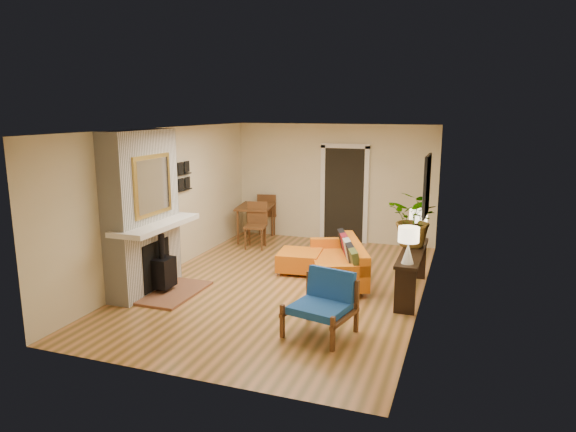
{
  "coord_description": "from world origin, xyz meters",
  "views": [
    {
      "loc": [
        2.83,
        -7.75,
        2.91
      ],
      "look_at": [
        0.0,
        0.2,
        1.15
      ],
      "focal_mm": 32.0,
      "sensor_mm": 36.0,
      "label": 1
    }
  ],
  "objects_px": {
    "lamp_far": "(418,221)",
    "houseplant": "(415,219)",
    "dining_table": "(259,213)",
    "lamp_near": "(408,241)",
    "sofa": "(342,262)",
    "ottoman": "(300,260)",
    "blue_chair": "(324,300)",
    "console_table": "(412,260)"
  },
  "relations": [
    {
      "from": "blue_chair",
      "to": "lamp_far",
      "type": "bearing_deg",
      "value": 69.27
    },
    {
      "from": "houseplant",
      "to": "lamp_near",
      "type": "bearing_deg",
      "value": -89.43
    },
    {
      "from": "sofa",
      "to": "dining_table",
      "type": "bearing_deg",
      "value": 139.15
    },
    {
      "from": "dining_table",
      "to": "lamp_near",
      "type": "relative_size",
      "value": 3.41
    },
    {
      "from": "lamp_near",
      "to": "houseplant",
      "type": "relative_size",
      "value": 0.59
    },
    {
      "from": "ottoman",
      "to": "blue_chair",
      "type": "bearing_deg",
      "value": -64.57
    },
    {
      "from": "ottoman",
      "to": "console_table",
      "type": "bearing_deg",
      "value": -14.44
    },
    {
      "from": "sofa",
      "to": "lamp_near",
      "type": "distance_m",
      "value": 1.76
    },
    {
      "from": "sofa",
      "to": "lamp_far",
      "type": "distance_m",
      "value": 1.47
    },
    {
      "from": "sofa",
      "to": "lamp_far",
      "type": "bearing_deg",
      "value": 15.51
    },
    {
      "from": "dining_table",
      "to": "lamp_far",
      "type": "bearing_deg",
      "value": -25.76
    },
    {
      "from": "sofa",
      "to": "houseplant",
      "type": "bearing_deg",
      "value": -1.28
    },
    {
      "from": "sofa",
      "to": "lamp_far",
      "type": "relative_size",
      "value": 3.75
    },
    {
      "from": "lamp_near",
      "to": "houseplant",
      "type": "xyz_separation_m",
      "value": [
        -0.01,
        1.0,
        0.12
      ]
    },
    {
      "from": "blue_chair",
      "to": "lamp_far",
      "type": "height_order",
      "value": "lamp_far"
    },
    {
      "from": "lamp_far",
      "to": "houseplant",
      "type": "distance_m",
      "value": 0.38
    },
    {
      "from": "lamp_far",
      "to": "console_table",
      "type": "bearing_deg",
      "value": -90.0
    },
    {
      "from": "console_table",
      "to": "lamp_far",
      "type": "bearing_deg",
      "value": 90.0
    },
    {
      "from": "blue_chair",
      "to": "console_table",
      "type": "height_order",
      "value": "blue_chair"
    },
    {
      "from": "console_table",
      "to": "houseplant",
      "type": "height_order",
      "value": "houseplant"
    },
    {
      "from": "ottoman",
      "to": "blue_chair",
      "type": "distance_m",
      "value": 2.6
    },
    {
      "from": "lamp_far",
      "to": "ottoman",
      "type": "bearing_deg",
      "value": -176.29
    },
    {
      "from": "blue_chair",
      "to": "sofa",
      "type": "bearing_deg",
      "value": 97.54
    },
    {
      "from": "dining_table",
      "to": "lamp_near",
      "type": "height_order",
      "value": "lamp_near"
    },
    {
      "from": "blue_chair",
      "to": "lamp_far",
      "type": "distance_m",
      "value": 2.72
    },
    {
      "from": "console_table",
      "to": "houseplant",
      "type": "bearing_deg",
      "value": 91.94
    },
    {
      "from": "sofa",
      "to": "houseplant",
      "type": "distance_m",
      "value": 1.48
    },
    {
      "from": "ottoman",
      "to": "console_table",
      "type": "xyz_separation_m",
      "value": [
        2.05,
        -0.53,
        0.36
      ]
    },
    {
      "from": "dining_table",
      "to": "lamp_far",
      "type": "relative_size",
      "value": 3.41
    },
    {
      "from": "houseplant",
      "to": "console_table",
      "type": "bearing_deg",
      "value": -88.06
    },
    {
      "from": "sofa",
      "to": "lamp_far",
      "type": "xyz_separation_m",
      "value": [
        1.22,
        0.34,
        0.74
      ]
    },
    {
      "from": "ottoman",
      "to": "lamp_far",
      "type": "bearing_deg",
      "value": 3.71
    },
    {
      "from": "lamp_near",
      "to": "ottoman",
      "type": "bearing_deg",
      "value": 148.91
    },
    {
      "from": "lamp_far",
      "to": "houseplant",
      "type": "relative_size",
      "value": 0.59
    },
    {
      "from": "dining_table",
      "to": "lamp_near",
      "type": "bearing_deg",
      "value": -40.64
    },
    {
      "from": "blue_chair",
      "to": "console_table",
      "type": "relative_size",
      "value": 0.51
    },
    {
      "from": "ottoman",
      "to": "lamp_far",
      "type": "relative_size",
      "value": 1.53
    },
    {
      "from": "dining_table",
      "to": "sofa",
      "type": "bearing_deg",
      "value": -40.85
    },
    {
      "from": "ottoman",
      "to": "blue_chair",
      "type": "height_order",
      "value": "blue_chair"
    },
    {
      "from": "sofa",
      "to": "lamp_near",
      "type": "height_order",
      "value": "lamp_near"
    },
    {
      "from": "ottoman",
      "to": "dining_table",
      "type": "relative_size",
      "value": 0.45
    },
    {
      "from": "dining_table",
      "to": "console_table",
      "type": "bearing_deg",
      "value": -33.58
    }
  ]
}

